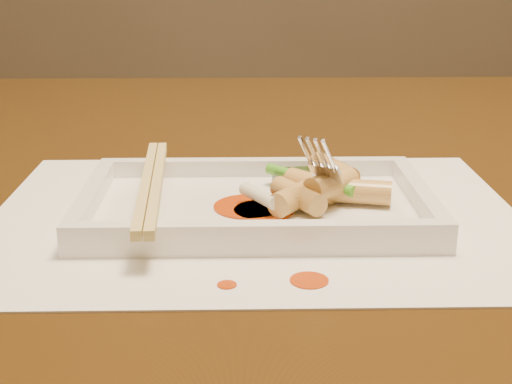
{
  "coord_description": "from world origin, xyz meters",
  "views": [
    {
      "loc": [
        -0.11,
        -0.67,
        0.94
      ],
      "look_at": [
        -0.1,
        -0.16,
        0.77
      ],
      "focal_mm": 50.0,
      "sensor_mm": 36.0,
      "label": 1
    }
  ],
  "objects_px": {
    "placemat": "(256,215)",
    "fork": "(349,103)",
    "chopstick_a": "(146,183)",
    "table": "(346,252)",
    "plate_base": "(256,209)"
  },
  "relations": [
    {
      "from": "placemat",
      "to": "fork",
      "type": "xyz_separation_m",
      "value": [
        0.07,
        0.02,
        0.08
      ]
    },
    {
      "from": "chopstick_a",
      "to": "fork",
      "type": "distance_m",
      "value": 0.16
    },
    {
      "from": "chopstick_a",
      "to": "fork",
      "type": "bearing_deg",
      "value": 6.75
    },
    {
      "from": "table",
      "to": "placemat",
      "type": "height_order",
      "value": "placemat"
    },
    {
      "from": "table",
      "to": "fork",
      "type": "height_order",
      "value": "fork"
    },
    {
      "from": "plate_base",
      "to": "chopstick_a",
      "type": "distance_m",
      "value": 0.08
    },
    {
      "from": "placemat",
      "to": "fork",
      "type": "distance_m",
      "value": 0.11
    },
    {
      "from": "placemat",
      "to": "fork",
      "type": "height_order",
      "value": "fork"
    },
    {
      "from": "table",
      "to": "placemat",
      "type": "relative_size",
      "value": 3.5
    },
    {
      "from": "chopstick_a",
      "to": "placemat",
      "type": "bearing_deg",
      "value": 0.0
    },
    {
      "from": "placemat",
      "to": "plate_base",
      "type": "bearing_deg",
      "value": 0.0
    },
    {
      "from": "table",
      "to": "fork",
      "type": "relative_size",
      "value": 10.0
    },
    {
      "from": "plate_base",
      "to": "chopstick_a",
      "type": "relative_size",
      "value": 1.25
    },
    {
      "from": "fork",
      "to": "plate_base",
      "type": "bearing_deg",
      "value": -165.58
    },
    {
      "from": "table",
      "to": "placemat",
      "type": "distance_m",
      "value": 0.21
    }
  ]
}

